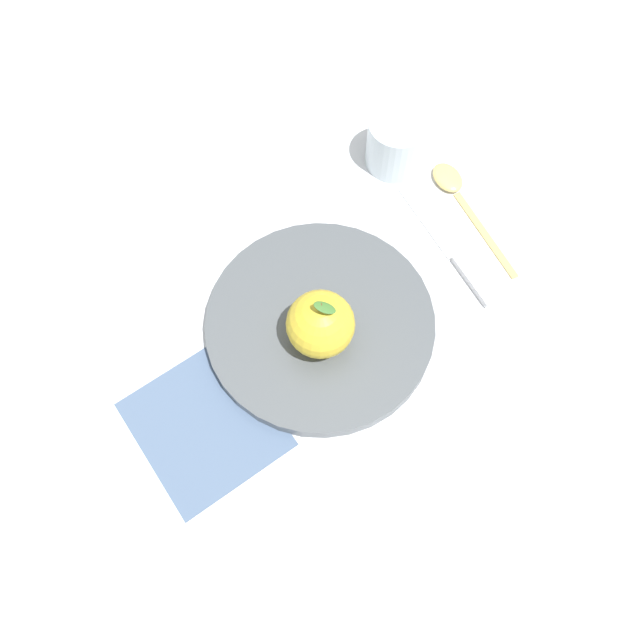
{
  "coord_description": "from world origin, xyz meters",
  "views": [
    {
      "loc": [
        0.15,
        -0.31,
        0.69
      ],
      "look_at": [
        -0.01,
        -0.04,
        0.02
      ],
      "focal_mm": 36.56,
      "sensor_mm": 36.0,
      "label": 1
    }
  ],
  "objects_px": {
    "knife": "(454,254)",
    "linen_napkin": "(205,424)",
    "dinner_plate": "(320,323)",
    "cup": "(397,141)",
    "spoon": "(456,191)",
    "apple": "(316,322)"
  },
  "relations": [
    {
      "from": "knife",
      "to": "linen_napkin",
      "type": "xyz_separation_m",
      "value": [
        -0.14,
        -0.33,
        -0.0
      ]
    },
    {
      "from": "knife",
      "to": "linen_napkin",
      "type": "relative_size",
      "value": 1.14
    },
    {
      "from": "linen_napkin",
      "to": "spoon",
      "type": "bearing_deg",
      "value": 76.67
    },
    {
      "from": "dinner_plate",
      "to": "spoon",
      "type": "height_order",
      "value": "dinner_plate"
    },
    {
      "from": "apple",
      "to": "linen_napkin",
      "type": "relative_size",
      "value": 0.57
    },
    {
      "from": "cup",
      "to": "spoon",
      "type": "distance_m",
      "value": 0.1
    },
    {
      "from": "dinner_plate",
      "to": "linen_napkin",
      "type": "xyz_separation_m",
      "value": [
        -0.05,
        -0.16,
        -0.01
      ]
    },
    {
      "from": "spoon",
      "to": "linen_napkin",
      "type": "relative_size",
      "value": 1.08
    },
    {
      "from": "cup",
      "to": "dinner_plate",
      "type": "bearing_deg",
      "value": -80.91
    },
    {
      "from": "apple",
      "to": "spoon",
      "type": "height_order",
      "value": "apple"
    },
    {
      "from": "cup",
      "to": "linen_napkin",
      "type": "height_order",
      "value": "cup"
    },
    {
      "from": "dinner_plate",
      "to": "knife",
      "type": "xyz_separation_m",
      "value": [
        0.09,
        0.17,
        -0.01
      ]
    },
    {
      "from": "apple",
      "to": "linen_napkin",
      "type": "height_order",
      "value": "apple"
    },
    {
      "from": "apple",
      "to": "cup",
      "type": "height_order",
      "value": "apple"
    },
    {
      "from": "dinner_plate",
      "to": "linen_napkin",
      "type": "distance_m",
      "value": 0.17
    },
    {
      "from": "dinner_plate",
      "to": "knife",
      "type": "distance_m",
      "value": 0.19
    },
    {
      "from": "dinner_plate",
      "to": "cup",
      "type": "xyz_separation_m",
      "value": [
        -0.04,
        0.26,
        0.03
      ]
    },
    {
      "from": "dinner_plate",
      "to": "apple",
      "type": "distance_m",
      "value": 0.05
    },
    {
      "from": "linen_napkin",
      "to": "knife",
      "type": "bearing_deg",
      "value": 67.52
    },
    {
      "from": "dinner_plate",
      "to": "cup",
      "type": "distance_m",
      "value": 0.26
    },
    {
      "from": "knife",
      "to": "cup",
      "type": "bearing_deg",
      "value": 145.52
    },
    {
      "from": "knife",
      "to": "linen_napkin",
      "type": "height_order",
      "value": "knife"
    }
  ]
}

